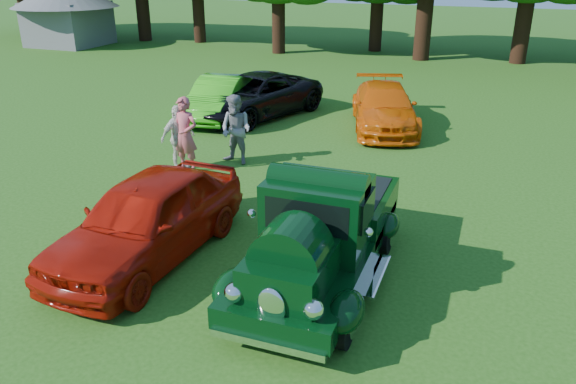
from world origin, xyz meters
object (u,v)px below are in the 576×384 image
(red_convertible, at_px, (147,218))
(gazebo, at_px, (66,5))
(back_car_orange, at_px, (384,107))
(back_car_lime, at_px, (219,98))
(spectator_pink, at_px, (185,135))
(hero_pickup, at_px, (321,235))
(spectator_grey, at_px, (236,130))
(spectator_white, at_px, (178,137))
(back_car_black, at_px, (254,96))

(red_convertible, distance_m, gazebo, 29.21)
(red_convertible, bearing_deg, back_car_orange, 79.67)
(red_convertible, height_order, back_car_orange, red_convertible)
(back_car_lime, height_order, spectator_pink, spectator_pink)
(red_convertible, height_order, gazebo, gazebo)
(hero_pickup, relative_size, spectator_grey, 2.64)
(hero_pickup, relative_size, back_car_orange, 1.04)
(spectator_white, bearing_deg, back_car_black, 28.00)
(hero_pickup, bearing_deg, gazebo, 137.53)
(back_car_black, bearing_deg, back_car_orange, 21.96)
(red_convertible, distance_m, spectator_pink, 4.56)
(back_car_lime, distance_m, spectator_pink, 5.28)
(back_car_orange, bearing_deg, spectator_white, -143.61)
(hero_pickup, height_order, spectator_pink, spectator_pink)
(spectator_grey, distance_m, gazebo, 25.09)
(red_convertible, relative_size, spectator_white, 2.70)
(hero_pickup, distance_m, red_convertible, 3.22)
(hero_pickup, distance_m, back_car_black, 10.83)
(back_car_black, relative_size, back_car_orange, 1.11)
(red_convertible, bearing_deg, back_car_black, 105.30)
(back_car_orange, bearing_deg, hero_pickup, -101.59)
(gazebo, bearing_deg, hero_pickup, -42.47)
(back_car_orange, xyz_separation_m, spectator_white, (-4.27, -5.66, 0.16))
(back_car_black, height_order, spectator_white, spectator_white)
(back_car_orange, xyz_separation_m, gazebo, (-22.15, 11.44, 1.71))
(hero_pickup, bearing_deg, red_convertible, -173.28)
(hero_pickup, relative_size, back_car_lime, 1.17)
(back_car_black, relative_size, gazebo, 0.82)
(back_car_lime, relative_size, spectator_white, 2.47)
(spectator_pink, xyz_separation_m, gazebo, (-18.14, 17.17, 1.43))
(spectator_pink, distance_m, spectator_grey, 1.38)
(back_car_lime, bearing_deg, back_car_black, 18.00)
(hero_pickup, bearing_deg, spectator_grey, 128.58)
(back_car_lime, xyz_separation_m, spectator_grey, (2.55, -4.05, 0.24))
(spectator_pink, relative_size, spectator_white, 1.14)
(spectator_pink, bearing_deg, red_convertible, -65.62)
(hero_pickup, xyz_separation_m, spectator_grey, (-3.87, 4.86, 0.10))
(red_convertible, distance_m, back_car_black, 10.03)
(back_car_lime, distance_m, back_car_orange, 5.63)
(back_car_black, height_order, spectator_pink, spectator_pink)
(spectator_grey, relative_size, spectator_white, 1.10)
(spectator_white, xyz_separation_m, gazebo, (-17.88, 17.10, 1.55))
(spectator_white, bearing_deg, back_car_lime, 40.40)
(spectator_pink, bearing_deg, spectator_grey, 48.63)
(spectator_pink, bearing_deg, back_car_lime, 110.59)
(hero_pickup, distance_m, back_car_lime, 10.98)
(spectator_pink, bearing_deg, hero_pickup, -35.44)
(back_car_lime, relative_size, back_car_black, 0.80)
(spectator_grey, xyz_separation_m, spectator_white, (-1.24, -0.91, -0.08))
(red_convertible, height_order, spectator_grey, spectator_grey)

